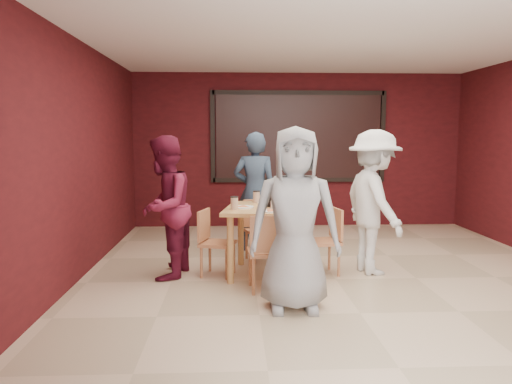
{
  "coord_description": "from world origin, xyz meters",
  "views": [
    {
      "loc": [
        -1.21,
        -5.64,
        1.69
      ],
      "look_at": [
        -0.93,
        0.25,
        1.01
      ],
      "focal_mm": 35.0,
      "sensor_mm": 36.0,
      "label": 1
    }
  ],
  "objects_px": {
    "dining_table": "(270,216)",
    "diner_back": "(255,192)",
    "diner_left": "(165,207)",
    "chair_left": "(212,239)",
    "diner_right": "(374,202)",
    "chair_back": "(260,226)",
    "diner_front": "(295,219)",
    "chair_right": "(328,237)",
    "chair_front": "(268,248)"
  },
  "relations": [
    {
      "from": "dining_table",
      "to": "diner_back",
      "type": "bearing_deg",
      "value": 95.5
    },
    {
      "from": "diner_left",
      "to": "chair_left",
      "type": "bearing_deg",
      "value": 105.18
    },
    {
      "from": "chair_left",
      "to": "diner_right",
      "type": "bearing_deg",
      "value": 0.82
    },
    {
      "from": "chair_back",
      "to": "diner_right",
      "type": "bearing_deg",
      "value": -28.18
    },
    {
      "from": "diner_front",
      "to": "chair_left",
      "type": "bearing_deg",
      "value": 127.3
    },
    {
      "from": "chair_back",
      "to": "diner_front",
      "type": "distance_m",
      "value": 2.02
    },
    {
      "from": "chair_left",
      "to": "chair_right",
      "type": "xyz_separation_m",
      "value": [
        1.39,
        0.01,
        0.01
      ]
    },
    {
      "from": "dining_table",
      "to": "chair_left",
      "type": "xyz_separation_m",
      "value": [
        -0.69,
        -0.0,
        -0.27
      ]
    },
    {
      "from": "chair_front",
      "to": "diner_front",
      "type": "height_order",
      "value": "diner_front"
    },
    {
      "from": "chair_front",
      "to": "diner_right",
      "type": "relative_size",
      "value": 0.49
    },
    {
      "from": "dining_table",
      "to": "chair_right",
      "type": "distance_m",
      "value": 0.75
    },
    {
      "from": "chair_back",
      "to": "chair_left",
      "type": "xyz_separation_m",
      "value": [
        -0.61,
        -0.75,
        -0.01
      ]
    },
    {
      "from": "chair_back",
      "to": "diner_front",
      "type": "xyz_separation_m",
      "value": [
        0.23,
        -1.96,
        0.43
      ]
    },
    {
      "from": "chair_back",
      "to": "chair_left",
      "type": "distance_m",
      "value": 0.97
    },
    {
      "from": "chair_left",
      "to": "diner_back",
      "type": "relative_size",
      "value": 0.46
    },
    {
      "from": "chair_front",
      "to": "chair_left",
      "type": "height_order",
      "value": "chair_front"
    },
    {
      "from": "chair_front",
      "to": "chair_right",
      "type": "relative_size",
      "value": 1.06
    },
    {
      "from": "chair_back",
      "to": "chair_right",
      "type": "relative_size",
      "value": 1.01
    },
    {
      "from": "diner_front",
      "to": "diner_back",
      "type": "height_order",
      "value": "diner_front"
    },
    {
      "from": "chair_back",
      "to": "diner_front",
      "type": "height_order",
      "value": "diner_front"
    },
    {
      "from": "diner_back",
      "to": "diner_right",
      "type": "relative_size",
      "value": 0.99
    },
    {
      "from": "chair_right",
      "to": "diner_back",
      "type": "distance_m",
      "value": 1.58
    },
    {
      "from": "dining_table",
      "to": "chair_left",
      "type": "height_order",
      "value": "dining_table"
    },
    {
      "from": "chair_front",
      "to": "diner_right",
      "type": "distance_m",
      "value": 1.56
    },
    {
      "from": "diner_back",
      "to": "diner_left",
      "type": "bearing_deg",
      "value": 58.42
    },
    {
      "from": "chair_right",
      "to": "chair_front",
      "type": "bearing_deg",
      "value": -138.46
    },
    {
      "from": "chair_back",
      "to": "chair_right",
      "type": "xyz_separation_m",
      "value": [
        0.78,
        -0.74,
        -0.0
      ]
    },
    {
      "from": "dining_table",
      "to": "diner_front",
      "type": "height_order",
      "value": "diner_front"
    },
    {
      "from": "chair_left",
      "to": "diner_left",
      "type": "height_order",
      "value": "diner_left"
    },
    {
      "from": "dining_table",
      "to": "diner_front",
      "type": "relative_size",
      "value": 0.68
    },
    {
      "from": "diner_front",
      "to": "diner_left",
      "type": "height_order",
      "value": "diner_front"
    },
    {
      "from": "dining_table",
      "to": "chair_front",
      "type": "distance_m",
      "value": 0.72
    },
    {
      "from": "chair_front",
      "to": "chair_left",
      "type": "bearing_deg",
      "value": 132.5
    },
    {
      "from": "chair_left",
      "to": "diner_back",
      "type": "xyz_separation_m",
      "value": [
        0.57,
        1.29,
        0.42
      ]
    },
    {
      "from": "chair_front",
      "to": "diner_front",
      "type": "xyz_separation_m",
      "value": [
        0.22,
        -0.54,
        0.4
      ]
    },
    {
      "from": "chair_back",
      "to": "diner_back",
      "type": "relative_size",
      "value": 0.47
    },
    {
      "from": "diner_back",
      "to": "diner_front",
      "type": "bearing_deg",
      "value": 104.49
    },
    {
      "from": "dining_table",
      "to": "diner_front",
      "type": "bearing_deg",
      "value": -83.2
    },
    {
      "from": "chair_right",
      "to": "diner_back",
      "type": "bearing_deg",
      "value": 122.67
    },
    {
      "from": "diner_front",
      "to": "diner_left",
      "type": "distance_m",
      "value": 1.82
    },
    {
      "from": "dining_table",
      "to": "diner_front",
      "type": "distance_m",
      "value": 1.24
    },
    {
      "from": "chair_right",
      "to": "diner_back",
      "type": "relative_size",
      "value": 0.46
    },
    {
      "from": "chair_front",
      "to": "diner_back",
      "type": "bearing_deg",
      "value": 91.44
    },
    {
      "from": "chair_left",
      "to": "diner_left",
      "type": "bearing_deg",
      "value": -174.91
    },
    {
      "from": "chair_back",
      "to": "diner_left",
      "type": "relative_size",
      "value": 0.48
    },
    {
      "from": "diner_front",
      "to": "diner_left",
      "type": "relative_size",
      "value": 1.05
    },
    {
      "from": "diner_left",
      "to": "diner_right",
      "type": "distance_m",
      "value": 2.51
    },
    {
      "from": "chair_front",
      "to": "chair_right",
      "type": "xyz_separation_m",
      "value": [
        0.77,
        0.69,
        -0.03
      ]
    },
    {
      "from": "chair_back",
      "to": "diner_right",
      "type": "height_order",
      "value": "diner_right"
    },
    {
      "from": "diner_front",
      "to": "diner_right",
      "type": "distance_m",
      "value": 1.67
    }
  ]
}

